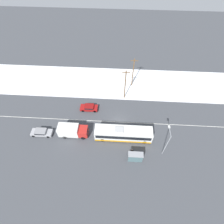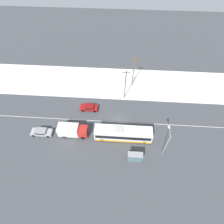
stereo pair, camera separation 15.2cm
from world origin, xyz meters
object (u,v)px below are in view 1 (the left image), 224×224
at_px(city_bus, 123,134).
at_px(sedan_car, 89,107).
at_px(pedestrian_at_stop, 132,151).
at_px(parked_car_near_truck, 41,132).
at_px(bus_shelter, 135,157).
at_px(box_truck, 72,131).
at_px(utility_pole_roadside, 125,85).
at_px(utility_pole_snowlot, 133,72).
at_px(streetlamp, 167,141).

bearing_deg(city_bus, sedan_car, 138.86).
distance_m(sedan_car, pedestrian_at_stop, 14.81).
height_order(parked_car_near_truck, bus_shelter, bus_shelter).
relative_size(box_truck, utility_pole_roadside, 0.71).
relative_size(parked_car_near_truck, utility_pole_snowlot, 0.53).
relative_size(streetlamp, utility_pole_snowlot, 0.83).
distance_m(box_truck, utility_pole_snowlot, 20.77).
relative_size(city_bus, utility_pole_roadside, 1.36).
bearing_deg(sedan_car, box_truck, 70.80).
distance_m(sedan_car, streetlamp, 19.49).
xyz_separation_m(bus_shelter, streetlamp, (5.57, 2.33, 2.77)).
xyz_separation_m(city_bus, box_truck, (-10.79, 0.11, 0.01)).
distance_m(parked_car_near_truck, pedestrian_at_stop, 19.75).
bearing_deg(pedestrian_at_stop, parked_car_near_truck, 170.16).
relative_size(streetlamp, utility_pole_roadside, 0.81).
bearing_deg(box_truck, bus_shelter, -21.55).
relative_size(city_bus, pedestrian_at_stop, 7.03).
relative_size(sedan_car, utility_pole_snowlot, 0.49).
height_order(city_bus, pedestrian_at_stop, city_bus).
height_order(pedestrian_at_stop, utility_pole_roadside, utility_pole_roadside).
height_order(streetlamp, utility_pole_roadside, utility_pole_roadside).
bearing_deg(parked_car_near_truck, city_bus, 0.58).
distance_m(bus_shelter, utility_pole_roadside, 17.07).
bearing_deg(sedan_car, bus_shelter, 130.95).
distance_m(city_bus, pedestrian_at_stop, 4.03).
relative_size(city_bus, streetlamp, 1.69).
distance_m(box_truck, bus_shelter, 14.20).
xyz_separation_m(streetlamp, utility_pole_snowlot, (-6.01, 19.01, -0.02)).
bearing_deg(city_bus, pedestrian_at_stop, -62.94).
distance_m(pedestrian_at_stop, utility_pole_roadside, 15.62).
xyz_separation_m(city_bus, streetlamp, (7.99, -2.77, 2.87)).
height_order(city_bus, parked_car_near_truck, city_bus).
xyz_separation_m(parked_car_near_truck, utility_pole_snowlot, (19.62, 16.42, 3.70)).
distance_m(sedan_car, bus_shelter, 16.39).
bearing_deg(sedan_car, pedestrian_at_stop, 133.11).
xyz_separation_m(city_bus, bus_shelter, (2.42, -5.10, 0.09)).
bearing_deg(streetlamp, city_bus, 160.88).
relative_size(parked_car_near_truck, pedestrian_at_stop, 2.67).
relative_size(city_bus, bus_shelter, 4.10).
distance_m(bus_shelter, utility_pole_snowlot, 21.53).
bearing_deg(parked_car_near_truck, pedestrian_at_stop, -9.84).
bearing_deg(city_bus, streetlamp, -19.12).
distance_m(bus_shelter, streetlamp, 6.64).
height_order(pedestrian_at_stop, utility_pole_snowlot, utility_pole_snowlot).
bearing_deg(streetlamp, pedestrian_at_stop, -172.75).
height_order(parked_car_near_truck, utility_pole_roadside, utility_pole_roadside).
bearing_deg(parked_car_near_truck, bus_shelter, -13.79).
height_order(bus_shelter, utility_pole_snowlot, utility_pole_snowlot).
xyz_separation_m(box_truck, utility_pole_snowlot, (12.77, 16.13, 2.83)).
xyz_separation_m(sedan_car, bus_shelter, (10.72, -12.36, 0.95)).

